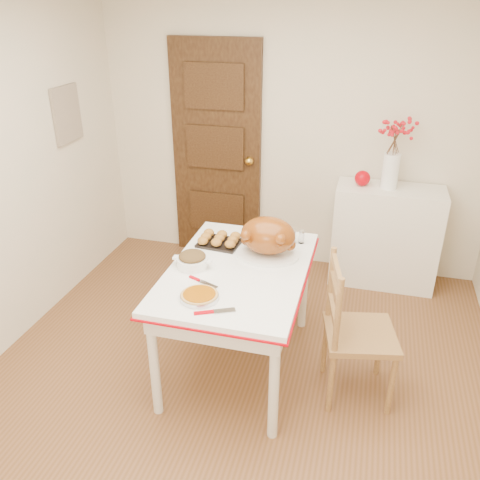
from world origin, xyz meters
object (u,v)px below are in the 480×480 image
(kitchen_table, at_px, (238,318))
(turkey_platter, at_px, (268,237))
(chair_oak, at_px, (361,331))
(pumpkin_pie, at_px, (199,295))
(sideboard, at_px, (385,236))

(kitchen_table, distance_m, turkey_platter, 0.59)
(turkey_platter, bearing_deg, chair_oak, -30.04)
(turkey_platter, bearing_deg, pumpkin_pie, -119.89)
(kitchen_table, height_order, chair_oak, chair_oak)
(kitchen_table, relative_size, chair_oak, 1.34)
(chair_oak, bearing_deg, turkey_platter, 54.63)
(kitchen_table, distance_m, pumpkin_pie, 0.59)
(chair_oak, bearing_deg, pumpkin_pie, 97.93)
(sideboard, distance_m, chair_oak, 1.53)
(sideboard, relative_size, kitchen_table, 0.69)
(sideboard, bearing_deg, kitchen_table, -123.27)
(kitchen_table, xyz_separation_m, turkey_platter, (0.15, 0.22, 0.53))
(sideboard, bearing_deg, chair_oak, -95.23)
(sideboard, xyz_separation_m, kitchen_table, (-0.95, -1.45, -0.06))
(chair_oak, distance_m, turkey_platter, 0.85)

